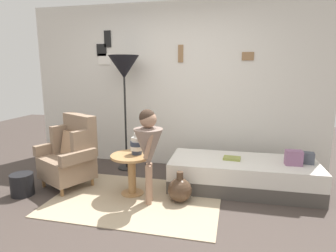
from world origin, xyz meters
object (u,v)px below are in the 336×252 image
side_table (132,166)px  demijohn_near (180,190)px  daybed (242,175)px  person_child (148,144)px  armchair (71,154)px  floor_lamp (124,70)px  magazine_basket (22,184)px  book_on_daybed (232,158)px  vase_striped (137,145)px

side_table → demijohn_near: 0.67m
daybed → person_child: bearing=-147.8°
armchair → floor_lamp: floor_lamp is taller
side_table → magazine_basket: 1.41m
person_child → magazine_basket: (-1.64, -0.16, -0.59)m
book_on_daybed → demijohn_near: book_on_daybed is taller
floor_lamp → magazine_basket: bearing=-126.4°
demijohn_near → armchair: bearing=174.0°
vase_striped → magazine_basket: bearing=-164.3°
side_table → floor_lamp: (-0.43, 0.90, 1.19)m
vase_striped → magazine_basket: vase_striped is taller
daybed → book_on_daybed: size_ratio=8.71×
daybed → floor_lamp: (-1.80, 0.41, 1.36)m
side_table → book_on_daybed: size_ratio=2.38×
armchair → floor_lamp: size_ratio=0.54×
daybed → demijohn_near: daybed is taller
vase_striped → magazine_basket: (-1.41, -0.39, -0.50)m
person_child → demijohn_near: size_ratio=3.00×
armchair → daybed: armchair is taller
armchair → demijohn_near: (1.54, -0.16, -0.29)m
side_table → magazine_basket: size_ratio=1.87×
side_table → magazine_basket: bearing=-165.6°
book_on_daybed → magazine_basket: size_ratio=0.79×
daybed → demijohn_near: 0.93m
side_table → demijohn_near: side_table is taller
floor_lamp → demijohn_near: size_ratio=4.71×
floor_lamp → demijohn_near: 2.02m
armchair → book_on_daybed: size_ratio=4.41×
daybed → floor_lamp: size_ratio=1.08×
daybed → person_child: 1.39m
person_child → book_on_daybed: (0.94, 0.69, -0.31)m
side_table → book_on_daybed: bearing=22.0°
demijohn_near → person_child: bearing=-161.0°
vase_striped → daybed: bearing=18.8°
daybed → floor_lamp: 2.29m
armchair → magazine_basket: size_ratio=3.46×
armchair → person_child: (1.19, -0.28, 0.29)m
book_on_daybed → demijohn_near: bearing=-136.3°
demijohn_near → magazine_basket: size_ratio=1.35×
daybed → person_child: (-1.09, -0.69, 0.53)m
magazine_basket → book_on_daybed: bearing=18.1°
daybed → vase_striped: (-1.32, -0.45, 0.44)m
floor_lamp → person_child: bearing=-56.9°
daybed → book_on_daybed: bearing=179.8°
side_table → floor_lamp: 1.55m
person_child → armchair: bearing=166.7°
daybed → floor_lamp: bearing=167.3°
vase_striped → floor_lamp: (-0.48, 0.85, 0.92)m
side_table → armchair: bearing=174.3°
armchair → vase_striped: armchair is taller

